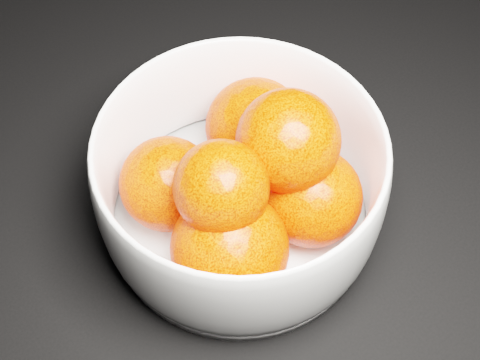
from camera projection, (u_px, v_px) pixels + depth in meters
bowl at (240, 184)px, 0.49m from camera, size 0.21×0.21×0.10m
orange_pile at (247, 182)px, 0.48m from camera, size 0.16×0.15×0.12m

